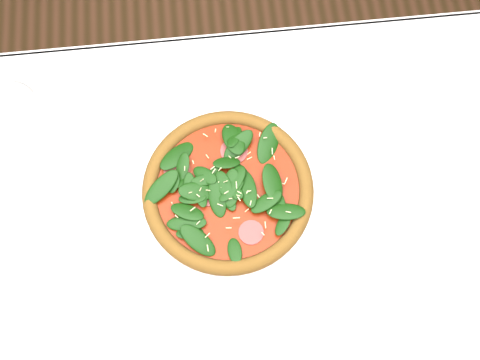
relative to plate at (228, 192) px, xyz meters
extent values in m
plane|color=brown|center=(-0.05, -0.09, -0.76)|extent=(6.00, 6.00, 0.00)
cube|color=silver|center=(-0.05, -0.09, -0.03)|extent=(1.20, 0.80, 0.04)
cylinder|color=#482C1C|center=(0.49, 0.25, -0.40)|extent=(0.06, 0.06, 0.71)
cube|color=silver|center=(-0.05, 0.31, -0.12)|extent=(1.20, 0.01, 0.22)
cylinder|color=white|center=(0.00, 0.00, 0.00)|extent=(0.32, 0.32, 0.01)
torus|color=white|center=(0.00, 0.00, 0.00)|extent=(0.32, 0.32, 0.01)
cylinder|color=brown|center=(0.00, 0.00, 0.01)|extent=(0.31, 0.31, 0.01)
torus|color=#B27529|center=(0.00, 0.00, 0.02)|extent=(0.31, 0.31, 0.02)
cylinder|color=#952305|center=(0.00, 0.00, 0.02)|extent=(0.26, 0.26, 0.00)
cylinder|color=#A24440|center=(0.00, 0.00, 0.02)|extent=(0.22, 0.22, 0.00)
ellipsoid|color=#103A0A|center=(0.00, 0.00, 0.03)|extent=(0.25, 0.25, 0.02)
cylinder|color=beige|center=(0.00, 0.00, 0.03)|extent=(0.22, 0.22, 0.00)
cylinder|color=white|center=(-0.30, 0.12, -0.01)|extent=(0.07, 0.07, 0.00)
cylinder|color=white|center=(-0.30, 0.12, 0.04)|extent=(0.01, 0.01, 0.09)
ellipsoid|color=white|center=(-0.30, 0.12, 0.13)|extent=(0.08, 0.08, 0.10)
cylinder|color=white|center=(0.25, 0.10, 0.00)|extent=(0.15, 0.15, 0.01)
torus|color=white|center=(0.25, 0.10, 0.00)|extent=(0.15, 0.15, 0.01)
camera|label=1|loc=(-0.01, -0.26, 0.84)|focal=40.00mm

